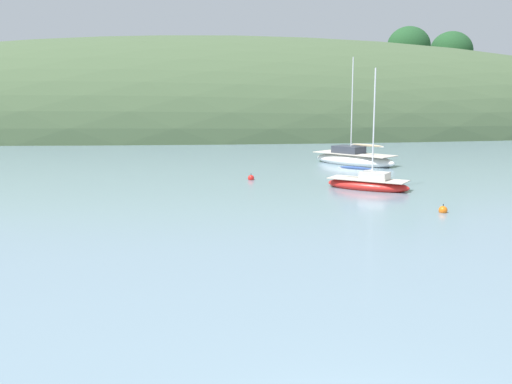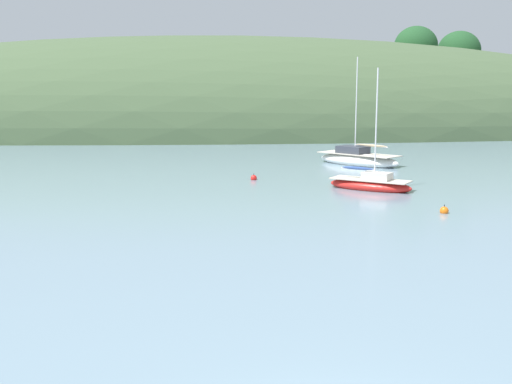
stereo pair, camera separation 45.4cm
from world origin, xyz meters
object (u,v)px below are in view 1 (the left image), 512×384
sailboat_blue_center (354,159)px  sailboat_red_portside (368,184)px  mooring_buoy_channel (443,210)px  mooring_buoy_outer (251,178)px

sailboat_blue_center → sailboat_red_portside: 12.93m
sailboat_red_portside → mooring_buoy_channel: size_ratio=14.19×
sailboat_blue_center → mooring_buoy_outer: bearing=-139.6°
mooring_buoy_outer → sailboat_blue_center: bearing=40.4°
sailboat_red_portside → sailboat_blue_center: bearing=79.1°
sailboat_blue_center → mooring_buoy_channel: sailboat_blue_center is taller
sailboat_blue_center → sailboat_red_portside: size_ratio=1.19×
sailboat_blue_center → mooring_buoy_outer: 12.33m
sailboat_blue_center → mooring_buoy_channel: (-0.74, -20.21, -0.33)m
sailboat_red_portside → mooring_buoy_channel: (1.70, -7.51, -0.23)m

